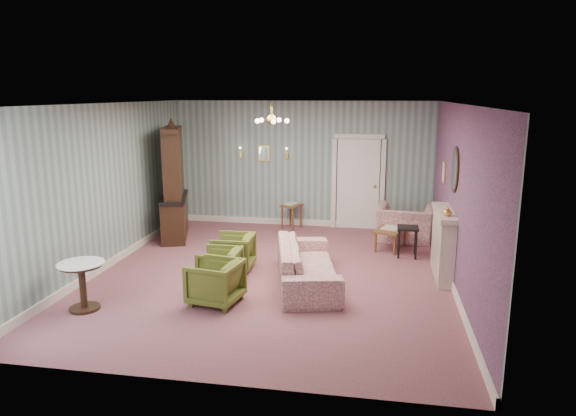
% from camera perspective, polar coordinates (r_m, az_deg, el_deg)
% --- Properties ---
extents(floor, '(7.00, 7.00, 0.00)m').
position_cam_1_polar(floor, '(9.07, -1.69, -7.29)').
color(floor, '#895059').
rests_on(floor, ground).
extents(ceiling, '(7.00, 7.00, 0.00)m').
position_cam_1_polar(ceiling, '(8.54, -1.81, 11.34)').
color(ceiling, white).
rests_on(ceiling, ground).
extents(wall_back, '(6.00, 0.00, 6.00)m').
position_cam_1_polar(wall_back, '(12.10, 1.56, 4.79)').
color(wall_back, slate).
rests_on(wall_back, ground).
extents(wall_front, '(6.00, 0.00, 6.00)m').
position_cam_1_polar(wall_front, '(5.41, -9.18, -5.13)').
color(wall_front, slate).
rests_on(wall_front, ground).
extents(wall_left, '(0.00, 7.00, 7.00)m').
position_cam_1_polar(wall_left, '(9.74, -19.34, 2.20)').
color(wall_left, slate).
rests_on(wall_left, ground).
extents(wall_right, '(0.00, 7.00, 7.00)m').
position_cam_1_polar(wall_right, '(8.62, 18.20, 1.02)').
color(wall_right, slate).
rests_on(wall_right, ground).
extents(wall_right_floral, '(0.00, 7.00, 7.00)m').
position_cam_1_polar(wall_right_floral, '(8.62, 18.10, 1.02)').
color(wall_right_floral, '#AF577F').
rests_on(wall_right_floral, ground).
extents(door, '(1.12, 0.12, 2.16)m').
position_cam_1_polar(door, '(12.00, 7.69, 2.84)').
color(door, white).
rests_on(door, floor).
extents(olive_chair_a, '(0.77, 0.81, 0.72)m').
position_cam_1_polar(olive_chair_a, '(7.86, -8.00, -7.81)').
color(olive_chair_a, '#5A6423').
rests_on(olive_chair_a, floor).
extents(olive_chair_b, '(0.60, 0.64, 0.66)m').
position_cam_1_polar(olive_chair_b, '(8.62, -7.49, -6.16)').
color(olive_chair_b, '#5A6423').
rests_on(olive_chair_b, floor).
extents(olive_chair_c, '(0.66, 0.70, 0.70)m').
position_cam_1_polar(olive_chair_c, '(9.29, -6.02, -4.60)').
color(olive_chair_c, '#5A6423').
rests_on(olive_chair_c, floor).
extents(sofa_chintz, '(1.15, 2.40, 0.90)m').
position_cam_1_polar(sofa_chintz, '(8.53, 2.11, -5.40)').
color(sofa_chintz, '#9B3E52').
rests_on(sofa_chintz, floor).
extents(wingback_chair, '(1.24, 0.88, 1.01)m').
position_cam_1_polar(wingback_chair, '(11.24, 12.73, -1.01)').
color(wingback_chair, '#9B3E52').
rests_on(wingback_chair, floor).
extents(dresser, '(0.96, 1.60, 2.52)m').
position_cam_1_polar(dresser, '(11.32, -12.48, 2.99)').
color(dresser, black).
rests_on(dresser, floor).
extents(fireplace, '(0.30, 1.40, 1.16)m').
position_cam_1_polar(fireplace, '(9.18, 16.62, -3.78)').
color(fireplace, beige).
rests_on(fireplace, floor).
extents(mantel_vase, '(0.15, 0.15, 0.15)m').
position_cam_1_polar(mantel_vase, '(8.64, 17.06, -0.35)').
color(mantel_vase, gold).
rests_on(mantel_vase, fireplace).
extents(oval_mirror, '(0.04, 0.76, 0.84)m').
position_cam_1_polar(oval_mirror, '(8.94, 17.76, 4.05)').
color(oval_mirror, white).
rests_on(oval_mirror, wall_right).
extents(framed_print, '(0.04, 0.34, 0.42)m').
position_cam_1_polar(framed_print, '(10.30, 16.73, 3.76)').
color(framed_print, gold).
rests_on(framed_print, wall_right).
extents(coffee_table, '(0.72, 0.96, 0.44)m').
position_cam_1_polar(coffee_table, '(10.66, 11.17, -3.26)').
color(coffee_table, brown).
rests_on(coffee_table, floor).
extents(side_table_black, '(0.40, 0.40, 0.59)m').
position_cam_1_polar(side_table_black, '(10.19, 12.93, -3.63)').
color(side_table_black, black).
rests_on(side_table_black, floor).
extents(pedestal_table, '(0.74, 0.74, 0.71)m').
position_cam_1_polar(pedestal_table, '(8.12, -21.56, -7.96)').
color(pedestal_table, black).
rests_on(pedestal_table, floor).
extents(nesting_table, '(0.52, 0.58, 0.62)m').
position_cam_1_polar(nesting_table, '(11.99, 0.40, -0.82)').
color(nesting_table, brown).
rests_on(nesting_table, floor).
extents(gilt_mirror_back, '(0.28, 0.06, 0.36)m').
position_cam_1_polar(gilt_mirror_back, '(12.19, -2.67, 6.03)').
color(gilt_mirror_back, gold).
rests_on(gilt_mirror_back, wall_back).
extents(sconce_left, '(0.16, 0.12, 0.30)m').
position_cam_1_polar(sconce_left, '(12.30, -5.21, 6.05)').
color(sconce_left, gold).
rests_on(sconce_left, wall_back).
extents(sconce_right, '(0.16, 0.12, 0.30)m').
position_cam_1_polar(sconce_right, '(12.06, -0.12, 5.97)').
color(sconce_right, gold).
rests_on(sconce_right, wall_back).
extents(chandelier, '(0.56, 0.56, 0.36)m').
position_cam_1_polar(chandelier, '(8.55, -1.80, 9.53)').
color(chandelier, gold).
rests_on(chandelier, ceiling).
extents(burgundy_cushion, '(0.41, 0.28, 0.39)m').
position_cam_1_polar(burgundy_cushion, '(11.10, 12.51, -1.30)').
color(burgundy_cushion, maroon).
rests_on(burgundy_cushion, wingback_chair).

